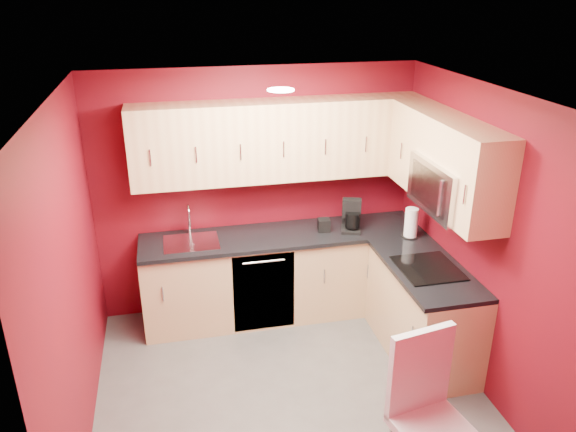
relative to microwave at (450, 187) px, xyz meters
name	(u,v)px	position (x,y,z in m)	size (l,w,h in m)	color
floor	(289,389)	(-1.39, -0.20, -1.66)	(3.20, 3.20, 0.00)	#524F4C
ceiling	(290,95)	(-1.39, -0.20, 0.84)	(3.20, 3.20, 0.00)	white
wall_back	(257,192)	(-1.39, 1.30, -0.41)	(3.20, 3.20, 0.00)	#620911
wall_front	(352,386)	(-1.39, -1.70, -0.41)	(3.20, 3.20, 0.00)	#620911
wall_left	(70,281)	(-2.99, -0.20, -0.41)	(3.00, 3.00, 0.00)	#620911
wall_right	(478,240)	(0.21, -0.20, -0.41)	(3.00, 3.00, 0.00)	#620911
base_cabinets_back	(283,275)	(-1.19, 1.00, -1.22)	(2.80, 0.60, 0.87)	tan
base_cabinets_right	(422,312)	(-0.09, 0.05, -1.22)	(0.60, 1.30, 0.87)	tan
countertop_back	(283,236)	(-1.19, 0.99, -0.77)	(2.80, 0.63, 0.04)	black
countertop_right	(426,269)	(-0.11, 0.04, -0.77)	(0.63, 1.27, 0.04)	black
upper_cabinets_back	(280,140)	(-1.19, 1.13, 0.17)	(2.80, 0.35, 0.75)	#DBB57C
upper_cabinets_right	(442,152)	(0.03, 0.24, 0.23)	(0.35, 1.55, 0.75)	#DBB57C
microwave	(450,187)	(0.00, 0.00, 0.00)	(0.42, 0.76, 0.42)	silver
cooktop	(428,268)	(-0.11, 0.00, -0.74)	(0.50, 0.55, 0.01)	black
sink	(191,238)	(-2.09, 1.00, -0.72)	(0.52, 0.42, 0.35)	silver
dishwasher_front	(264,292)	(-1.44, 0.71, -1.22)	(0.60, 0.02, 0.82)	black
downlight	(281,90)	(-1.39, 0.10, 0.82)	(0.20, 0.20, 0.01)	white
coffee_maker	(351,216)	(-0.51, 0.91, -0.59)	(0.19, 0.25, 0.31)	black
napkin_holder	(324,225)	(-0.78, 0.97, -0.69)	(0.12, 0.12, 0.13)	black
paper_towel	(411,223)	(0.00, 0.65, -0.60)	(0.17, 0.17, 0.29)	white
dining_chair	(435,423)	(-0.69, -1.40, -1.08)	(0.47, 0.49, 1.16)	silver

